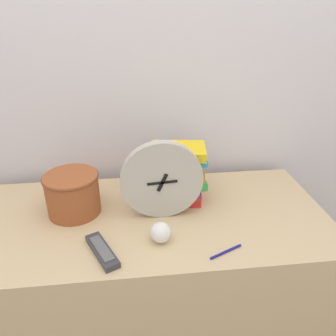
# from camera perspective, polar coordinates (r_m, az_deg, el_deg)

# --- Properties ---
(wall_back) EXTENTS (6.00, 0.04, 2.40)m
(wall_back) POSITION_cam_1_polar(r_m,az_deg,el_deg) (1.38, -5.18, 18.03)
(wall_back) COLOR silver
(wall_back) RESTS_ON ground_plane
(desk) EXTENTS (1.32, 0.60, 0.71)m
(desk) POSITION_cam_1_polar(r_m,az_deg,el_deg) (1.45, -3.19, -19.84)
(desk) COLOR tan
(desk) RESTS_ON ground_plane
(desk_clock) EXTENTS (0.29, 0.04, 0.29)m
(desk_clock) POSITION_cam_1_polar(r_m,az_deg,el_deg) (1.14, -1.08, -2.19)
(desk_clock) COLOR #B7B2A8
(desk_clock) RESTS_ON desk
(book_stack) EXTENTS (0.24, 0.21, 0.22)m
(book_stack) POSITION_cam_1_polar(r_m,az_deg,el_deg) (1.27, 1.31, -0.76)
(book_stack) COLOR red
(book_stack) RESTS_ON desk
(basket) EXTENTS (0.20, 0.20, 0.15)m
(basket) POSITION_cam_1_polar(r_m,az_deg,el_deg) (1.24, -16.28, -4.13)
(basket) COLOR #994C28
(basket) RESTS_ON desk
(tv_remote) EXTENTS (0.12, 0.18, 0.02)m
(tv_remote) POSITION_cam_1_polar(r_m,az_deg,el_deg) (1.06, -11.41, -13.96)
(tv_remote) COLOR #333338
(tv_remote) RESTS_ON desk
(crumpled_paper_ball) EXTENTS (0.07, 0.07, 0.07)m
(crumpled_paper_ball) POSITION_cam_1_polar(r_m,az_deg,el_deg) (1.08, -1.28, -11.17)
(crumpled_paper_ball) COLOR white
(crumpled_paper_ball) RESTS_ON desk
(pen) EXTENTS (0.11, 0.06, 0.01)m
(pen) POSITION_cam_1_polar(r_m,az_deg,el_deg) (1.07, 10.04, -14.15)
(pen) COLOR navy
(pen) RESTS_ON desk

